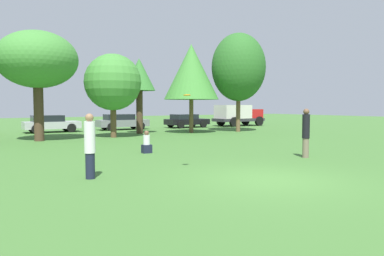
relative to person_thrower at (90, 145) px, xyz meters
The scene contains 14 objects.
ground_plane 5.11m from the person_thrower, 33.43° to the right, with size 120.00×120.00×0.00m, color #3D6B2D.
person_thrower is the anchor object (origin of this frame).
person_catcher 8.46m from the person_thrower, ahead, with size 0.29×0.29×1.95m.
frisbee 3.25m from the person_thrower, 10.76° to the right, with size 0.23×0.23×0.05m.
bystander_sitting 5.68m from the person_thrower, 48.64° to the left, with size 0.39×0.33×0.98m.
tree_2 13.08m from the person_thrower, 86.56° to the left, with size 4.56×4.56×6.35m.
tree_3 13.80m from the person_thrower, 67.18° to the left, with size 3.64×3.64×5.39m.
tree_4 17.10m from the person_thrower, 61.21° to the left, with size 2.37×2.37×5.54m.
tree_5 18.13m from the person_thrower, 48.63° to the left, with size 4.16×4.16×6.69m.
tree_6 20.19m from the person_thrower, 38.47° to the left, with size 4.23×4.23×7.73m.
parked_car_silver 19.65m from the person_thrower, 81.98° to the left, with size 4.11×1.97×1.32m.
parked_car_grey 21.29m from the person_thrower, 66.30° to the left, with size 4.33×1.87×1.33m.
parked_car_black 24.25m from the person_thrower, 52.25° to the left, with size 4.03×2.11×1.25m.
delivery_truck_red 27.96m from the person_thrower, 42.09° to the left, with size 5.28×2.42×2.12m.
Camera 1 is at (-7.19, -7.36, 2.06)m, focal length 34.08 mm.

